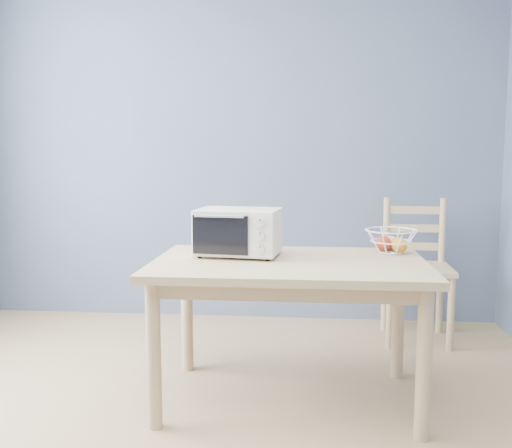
# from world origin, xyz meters

# --- Properties ---
(room) EXTENTS (4.01, 4.51, 2.61)m
(room) POSITION_xyz_m (0.00, 0.00, 1.30)
(room) COLOR tan
(room) RESTS_ON ground
(dining_table) EXTENTS (1.40, 0.90, 0.75)m
(dining_table) POSITION_xyz_m (0.46, 0.72, 0.65)
(dining_table) COLOR tan
(dining_table) RESTS_ON ground
(toaster_oven) EXTENTS (0.47, 0.35, 0.25)m
(toaster_oven) POSITION_xyz_m (0.16, 0.82, 0.88)
(toaster_oven) COLOR silver
(toaster_oven) RESTS_ON dining_table
(fruit_basket) EXTENTS (0.36, 0.36, 0.13)m
(fruit_basket) POSITION_xyz_m (1.01, 0.99, 0.82)
(fruit_basket) COLOR white
(fruit_basket) RESTS_ON dining_table
(dining_chair) EXTENTS (0.48, 0.48, 0.98)m
(dining_chair) POSITION_xyz_m (1.31, 1.83, 0.48)
(dining_chair) COLOR tan
(dining_chair) RESTS_ON ground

